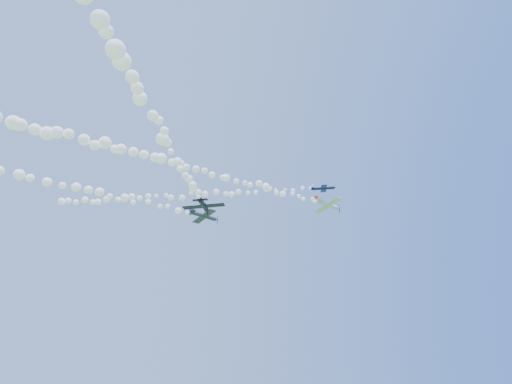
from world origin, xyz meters
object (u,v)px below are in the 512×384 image
object	(u,v)px
plane_white	(328,205)
plane_grey	(204,216)
plane_navy	(324,188)
plane_black	(204,206)

from	to	relation	value
plane_white	plane_grey	xyz separation A→B (m)	(-28.93, 3.60, -4.68)
plane_navy	plane_black	distance (m)	37.61
plane_navy	plane_black	size ratio (longest dim) A/B	0.89
plane_navy	plane_black	xyz separation A→B (m)	(-30.96, -15.93, -14.23)
plane_white	plane_navy	size ratio (longest dim) A/B	1.29
plane_white	plane_black	world-z (taller)	plane_white
plane_navy	plane_grey	xyz separation A→B (m)	(-27.45, 4.95, -8.22)
plane_navy	plane_black	bearing A→B (deg)	-129.40
plane_white	plane_black	distance (m)	38.28
plane_grey	plane_black	size ratio (longest dim) A/B	1.10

